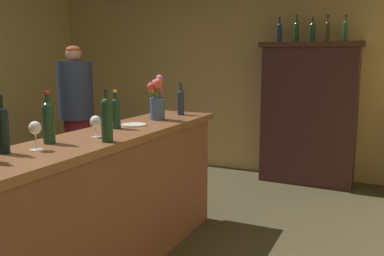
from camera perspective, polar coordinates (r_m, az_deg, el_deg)
wall_back at (r=5.83m, az=2.91°, el=8.15°), size 5.01×0.12×2.74m
bar_counter at (r=2.95m, az=-12.28°, el=-10.58°), size 0.53×2.71×1.01m
display_cabinet at (r=5.20m, az=15.67°, el=2.26°), size 1.17×0.42×1.70m
wine_bottle_syrah at (r=3.06m, az=-10.40°, el=2.25°), size 0.07×0.07×0.28m
wine_bottle_riesling at (r=2.57m, az=-11.58°, el=1.41°), size 0.07×0.07×0.32m
wine_bottle_chardonnay at (r=3.74m, az=-1.56°, el=3.73°), size 0.06×0.06×0.29m
wine_bottle_pinot at (r=2.62m, az=-19.05°, el=1.01°), size 0.07×0.07×0.31m
wine_bottle_malbec at (r=2.43m, az=-24.51°, el=0.04°), size 0.06×0.06×0.32m
wine_glass_front at (r=2.74m, az=-13.06°, el=0.80°), size 0.07×0.07×0.14m
wine_glass_mid at (r=2.45m, az=-20.67°, el=-0.14°), size 0.07×0.07×0.16m
flower_arrangement at (r=3.44m, az=-4.86°, el=4.08°), size 0.16×0.14×0.37m
cheese_plate at (r=3.18m, az=-7.96°, el=0.43°), size 0.18×0.18×0.01m
display_bottle_left at (r=5.25m, az=11.86°, el=12.76°), size 0.07×0.07×0.30m
display_bottle_midleft at (r=5.21m, az=14.09°, el=12.74°), size 0.06×0.06×0.31m
display_bottle_center at (r=5.17m, az=16.13°, el=12.61°), size 0.07×0.07×0.29m
display_bottle_midright at (r=5.15m, az=18.02°, el=12.60°), size 0.06×0.06×0.30m
display_bottle_right at (r=5.13m, az=20.23°, el=12.47°), size 0.06×0.06×0.29m
patron_redhead at (r=4.85m, az=-15.53°, el=1.87°), size 0.39×0.39×1.65m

